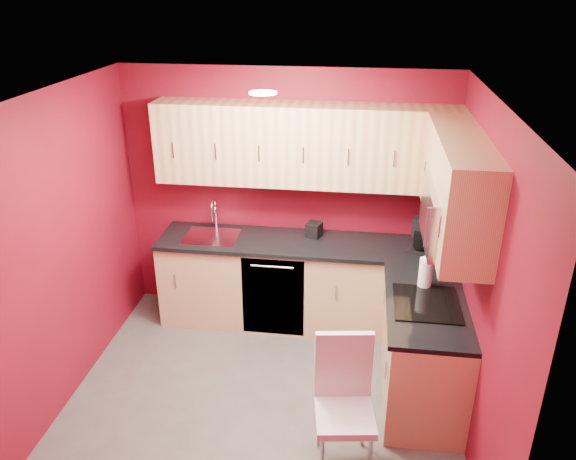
% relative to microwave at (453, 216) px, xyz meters
% --- Properties ---
extents(floor, '(3.20, 3.20, 0.00)m').
position_rel_microwave_xyz_m(floor, '(-1.39, -0.20, -1.66)').
color(floor, '#55524F').
rests_on(floor, ground).
extents(ceiling, '(3.20, 3.20, 0.00)m').
position_rel_microwave_xyz_m(ceiling, '(-1.39, -0.20, 0.84)').
color(ceiling, white).
rests_on(ceiling, wall_back).
extents(wall_back, '(3.20, 0.00, 3.20)m').
position_rel_microwave_xyz_m(wall_back, '(-1.39, 1.30, -0.41)').
color(wall_back, maroon).
rests_on(wall_back, floor).
extents(wall_front, '(3.20, 0.00, 3.20)m').
position_rel_microwave_xyz_m(wall_front, '(-1.39, -1.70, -0.41)').
color(wall_front, maroon).
rests_on(wall_front, floor).
extents(wall_left, '(0.00, 3.00, 3.00)m').
position_rel_microwave_xyz_m(wall_left, '(-2.99, -0.20, -0.41)').
color(wall_left, maroon).
rests_on(wall_left, floor).
extents(wall_right, '(0.00, 3.00, 3.00)m').
position_rel_microwave_xyz_m(wall_right, '(0.21, -0.20, -0.41)').
color(wall_right, maroon).
rests_on(wall_right, floor).
extents(base_cabinets_back, '(2.80, 0.60, 0.87)m').
position_rel_microwave_xyz_m(base_cabinets_back, '(-1.19, 1.00, -1.22)').
color(base_cabinets_back, tan).
rests_on(base_cabinets_back, floor).
extents(base_cabinets_right, '(0.60, 1.30, 0.87)m').
position_rel_microwave_xyz_m(base_cabinets_right, '(-0.09, 0.05, -1.22)').
color(base_cabinets_right, tan).
rests_on(base_cabinets_right, floor).
extents(countertop_back, '(2.80, 0.63, 0.04)m').
position_rel_microwave_xyz_m(countertop_back, '(-1.19, 0.99, -0.77)').
color(countertop_back, black).
rests_on(countertop_back, base_cabinets_back).
extents(countertop_right, '(0.63, 1.27, 0.04)m').
position_rel_microwave_xyz_m(countertop_right, '(-0.11, 0.04, -0.77)').
color(countertop_right, black).
rests_on(countertop_right, base_cabinets_right).
extents(upper_cabinets_back, '(2.80, 0.35, 0.75)m').
position_rel_microwave_xyz_m(upper_cabinets_back, '(-1.19, 1.13, 0.17)').
color(upper_cabinets_back, '#DEBD7D').
rests_on(upper_cabinets_back, wall_back).
extents(upper_cabinets_right, '(0.35, 1.55, 0.75)m').
position_rel_microwave_xyz_m(upper_cabinets_right, '(0.03, 0.24, 0.23)').
color(upper_cabinets_right, '#DEBD7D').
rests_on(upper_cabinets_right, wall_right).
extents(microwave, '(0.42, 0.76, 0.42)m').
position_rel_microwave_xyz_m(microwave, '(0.00, 0.00, 0.00)').
color(microwave, silver).
rests_on(microwave, upper_cabinets_right).
extents(cooktop, '(0.50, 0.55, 0.01)m').
position_rel_microwave_xyz_m(cooktop, '(-0.11, 0.00, -0.74)').
color(cooktop, black).
rests_on(cooktop, countertop_right).
extents(sink, '(0.52, 0.42, 0.35)m').
position_rel_microwave_xyz_m(sink, '(-2.09, 1.00, -0.72)').
color(sink, silver).
rests_on(sink, countertop_back).
extents(dishwasher_front, '(0.60, 0.02, 0.82)m').
position_rel_microwave_xyz_m(dishwasher_front, '(-1.44, 0.71, -1.22)').
color(dishwasher_front, black).
rests_on(dishwasher_front, base_cabinets_back).
extents(downlight, '(0.20, 0.20, 0.01)m').
position_rel_microwave_xyz_m(downlight, '(-1.39, 0.10, 0.82)').
color(downlight, white).
rests_on(downlight, ceiling).
extents(coffee_maker, '(0.25, 0.29, 0.30)m').
position_rel_microwave_xyz_m(coffee_maker, '(-0.10, 0.94, -0.60)').
color(coffee_maker, black).
rests_on(coffee_maker, countertop_back).
extents(napkin_holder, '(0.17, 0.17, 0.14)m').
position_rel_microwave_xyz_m(napkin_holder, '(-1.10, 1.12, -0.68)').
color(napkin_holder, black).
rests_on(napkin_holder, countertop_back).
extents(paper_towel, '(0.19, 0.19, 0.26)m').
position_rel_microwave_xyz_m(paper_towel, '(-0.11, 0.27, -0.62)').
color(paper_towel, white).
rests_on(paper_towel, countertop_right).
extents(dining_chair, '(0.46, 0.48, 1.01)m').
position_rel_microwave_xyz_m(dining_chair, '(-0.69, -0.80, -1.16)').
color(dining_chair, silver).
rests_on(dining_chair, floor).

